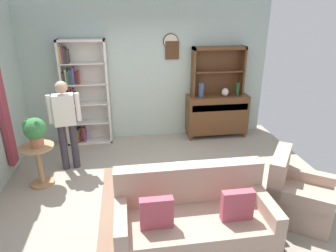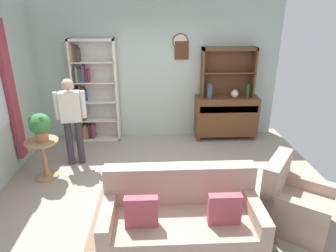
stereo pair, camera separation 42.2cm
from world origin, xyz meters
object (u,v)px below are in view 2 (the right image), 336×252
object	(u,v)px
armchair_floral	(293,204)
vase_tall	(210,91)
couch_floral	(181,221)
plant_stand	(44,155)
bookshelf	(92,93)
potted_plant_large	(40,125)
bottle_wine	(248,91)
book_stack	(165,173)
coffee_table	(174,179)
sideboard	(226,115)
sideboard_hutch	(228,65)
person_reading	(71,116)
vase_round	(235,94)

from	to	relation	value
armchair_floral	vase_tall	bearing A→B (deg)	102.96
couch_floral	plant_stand	distance (m)	2.64
bookshelf	potted_plant_large	bearing A→B (deg)	-107.82
couch_floral	vase_tall	bearing A→B (deg)	74.29
couch_floral	plant_stand	bearing A→B (deg)	142.79
bookshelf	couch_floral	xyz separation A→B (m)	(1.57, -3.17, -0.70)
bottle_wine	book_stack	size ratio (longest dim) A/B	1.80
coffee_table	couch_floral	bearing A→B (deg)	-88.23
coffee_table	sideboard	bearing A→B (deg)	60.53
vase_tall	bottle_wine	bearing A→B (deg)	-0.66
vase_tall	book_stack	xyz separation A→B (m)	(-1.00, -2.13, -0.63)
couch_floral	book_stack	size ratio (longest dim) A/B	11.32
potted_plant_large	coffee_table	size ratio (longest dim) A/B	0.58
sideboard_hutch	couch_floral	xyz separation A→B (m)	(-1.23, -3.19, -1.25)
bookshelf	bottle_wine	xyz separation A→B (m)	(3.19, -0.17, 0.05)
person_reading	vase_tall	bearing A→B (deg)	19.99
sideboard_hutch	bookshelf	bearing A→B (deg)	-179.50
couch_floral	potted_plant_large	size ratio (longest dim) A/B	3.91
sideboard_hutch	couch_floral	distance (m)	3.64
bookshelf	coffee_table	distance (m)	2.86
bookshelf	plant_stand	xyz separation A→B (m)	(-0.54, -1.57, -0.60)
vase_tall	vase_round	world-z (taller)	vase_tall
plant_stand	person_reading	world-z (taller)	person_reading
vase_round	plant_stand	bearing A→B (deg)	-157.72
bookshelf	book_stack	bearing A→B (deg)	-58.35
vase_round	person_reading	bearing A→B (deg)	-162.95
couch_floral	coffee_table	distance (m)	0.85
sideboard	bottle_wine	world-z (taller)	bottle_wine
sideboard_hutch	potted_plant_large	distance (m)	3.73
sideboard	sideboard_hutch	bearing A→B (deg)	90.00
person_reading	book_stack	size ratio (longest dim) A/B	9.81
book_stack	bookshelf	bearing A→B (deg)	121.65
sideboard_hutch	person_reading	xyz separation A→B (m)	(-2.95, -1.12, -0.65)
bookshelf	sideboard_hutch	xyz separation A→B (m)	(2.80, 0.02, 0.55)
couch_floral	armchair_floral	bearing A→B (deg)	10.86
plant_stand	vase_round	bearing A→B (deg)	22.28
person_reading	book_stack	distance (m)	2.02
bottle_wine	potted_plant_large	world-z (taller)	bottle_wine
bottle_wine	vase_tall	bearing A→B (deg)	179.34
person_reading	coffee_table	bearing A→B (deg)	-35.78
armchair_floral	plant_stand	size ratio (longest dim) A/B	1.60
sideboard_hutch	bottle_wine	distance (m)	0.66
potted_plant_large	book_stack	world-z (taller)	potted_plant_large
armchair_floral	person_reading	size ratio (longest dim) A/B	0.69
bottle_wine	potted_plant_large	xyz separation A→B (m)	(-3.70, -1.41, -0.12)
sideboard	couch_floral	xyz separation A→B (m)	(-1.23, -3.08, -0.20)
bookshelf	vase_round	distance (m)	2.93
sideboard_hutch	vase_tall	world-z (taller)	sideboard_hutch
bottle_wine	plant_stand	xyz separation A→B (m)	(-3.73, -1.40, -0.65)
sideboard	vase_tall	world-z (taller)	vase_tall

